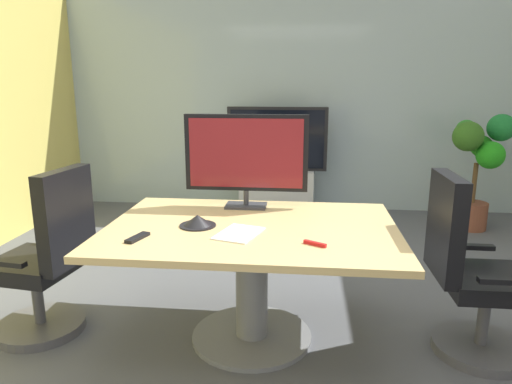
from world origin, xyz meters
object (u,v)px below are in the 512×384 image
remote_control (137,238)px  office_chair_left (47,267)px  wall_display_unit (277,178)px  tv_monitor (246,156)px  office_chair_right (471,282)px  conference_table (252,256)px  conference_phone (198,221)px  potted_plant (480,159)px

remote_control → office_chair_left: bearing=177.4°
wall_display_unit → tv_monitor: bearing=-91.4°
office_chair_right → wall_display_unit: size_ratio=0.83×
office_chair_right → conference_table: bearing=89.1°
office_chair_right → wall_display_unit: wall_display_unit is taller
conference_table → tv_monitor: bearing=101.4°
conference_table → wall_display_unit: bearing=90.5°
tv_monitor → conference_phone: tv_monitor is taller
conference_table → remote_control: remote_control is taller
office_chair_left → remote_control: size_ratio=6.41×
wall_display_unit → potted_plant: size_ratio=1.03×
conference_table → office_chair_right: office_chair_right is taller
wall_display_unit → conference_phone: wall_display_unit is taller
office_chair_left → office_chair_right: same height
wall_display_unit → conference_phone: bearing=-95.7°
conference_phone → remote_control: bearing=-135.9°
office_chair_right → potted_plant: potted_plant is taller
conference_table → office_chair_right: size_ratio=1.60×
office_chair_left → office_chair_right: 2.60m
wall_display_unit → potted_plant: bearing=-10.9°
office_chair_left → potted_plant: potted_plant is taller
potted_plant → office_chair_right: bearing=-109.4°
wall_display_unit → office_chair_left: bearing=-113.1°
office_chair_left → conference_table: bearing=100.3°
office_chair_left → tv_monitor: (1.21, 0.50, 0.65)m
tv_monitor → remote_control: (-0.51, -0.75, -0.35)m
office_chair_right → potted_plant: 2.67m
conference_phone → remote_control: (-0.28, -0.27, -0.02)m
office_chair_left → remote_control: bearing=78.2°
conference_table → conference_phone: conference_phone is taller
office_chair_right → wall_display_unit: (-1.32, 2.93, -0.01)m
conference_phone → conference_table: bearing=7.3°
wall_display_unit → conference_phone: (-0.30, -2.95, 0.34)m
remote_control → wall_display_unit: bearing=96.4°
potted_plant → conference_phone: size_ratio=5.75×
potted_plant → office_chair_left: bearing=-143.7°
office_chair_right → tv_monitor: 1.60m
conference_table → potted_plant: potted_plant is taller
office_chair_left → remote_control: (0.70, -0.24, 0.30)m
office_chair_left → tv_monitor: 1.47m
office_chair_left → potted_plant: 4.33m
conference_table → potted_plant: bearing=48.8°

